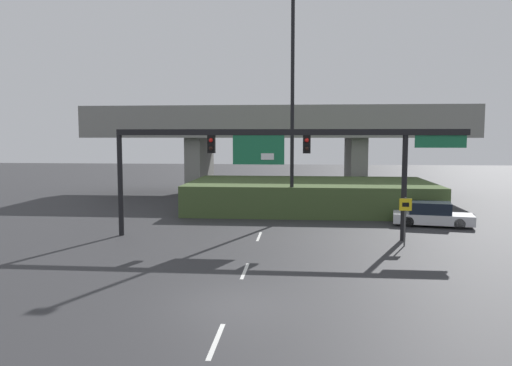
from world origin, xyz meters
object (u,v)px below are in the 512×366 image
Objects in this scene: highway_light_pole_near at (292,98)px; parked_sedan_near_right at (432,215)px; signal_gantry at (281,149)px; speed_limit_sign at (405,215)px.

highway_light_pole_near is 11.34m from parked_sedan_near_right.
signal_gantry is 7.03m from highway_light_pole_near.
signal_gantry reaches higher than parked_sedan_near_right.
speed_limit_sign reaches higher than parked_sedan_near_right.
speed_limit_sign is 6.65m from parked_sedan_near_right.
highway_light_pole_near is (0.50, 6.28, 3.11)m from signal_gantry.
speed_limit_sign is 0.50× the size of parked_sedan_near_right.
signal_gantry is at bearing -142.97° from parked_sedan_near_right.
speed_limit_sign is 0.16× the size of highway_light_pole_near.
highway_light_pole_near reaches higher than signal_gantry.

